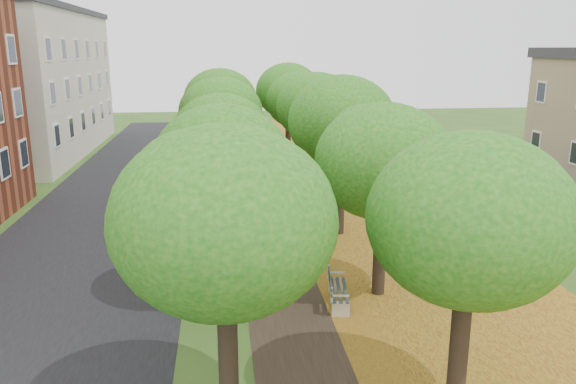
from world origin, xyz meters
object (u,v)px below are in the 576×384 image
object	(u,v)px
bench	(337,290)
car_white	(456,173)
car_red	(499,194)
car_grey	(505,197)
car_silver	(558,225)

from	to	relation	value
bench	car_white	bearing A→B (deg)	-26.48
car_red	car_grey	xyz separation A→B (m)	(-0.20, -1.01, 0.10)
car_red	car_white	size ratio (longest dim) A/B	0.80
car_grey	car_red	bearing A→B (deg)	-33.27
bench	car_silver	bearing A→B (deg)	-58.02
car_grey	car_white	world-z (taller)	car_grey
car_silver	car_white	xyz separation A→B (m)	(0.00, 9.96, -0.04)
car_red	car_white	world-z (taller)	car_white
bench	car_red	distance (m)	13.97
car_grey	car_white	size ratio (longest dim) A/B	1.05
car_white	car_red	bearing A→B (deg)	168.11
car_grey	bench	bearing A→B (deg)	109.48
car_silver	car_grey	bearing A→B (deg)	-16.11
car_silver	car_red	xyz separation A→B (m)	(0.20, 5.31, -0.08)
bench	car_white	world-z (taller)	car_white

